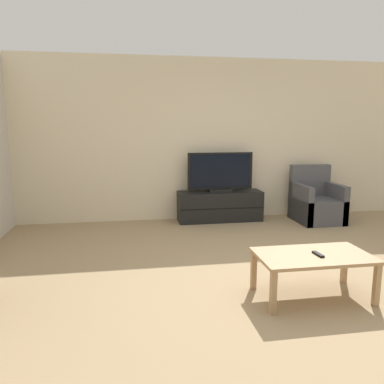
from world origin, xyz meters
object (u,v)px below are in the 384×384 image
Objects in this scene: coffee_table at (313,260)px; tv_stand at (220,206)px; remote at (318,254)px; tv at (220,173)px; armchair at (316,204)px.

tv_stand is at bearing 93.34° from coffee_table.
coffee_table is 0.07m from remote.
tv reaches higher than coffee_table.
remote reaches higher than coffee_table.
armchair is at bearing 58.41° from remote.
armchair is 3.02m from coffee_table.
tv reaches higher than remote.
armchair is at bearing -10.08° from tv_stand.
tv_stand is 2.99m from remote.
tv is (0.00, -0.00, 0.56)m from tv_stand.
tv is 1.18× the size of armchair.
armchair is 3.04m from remote.
tv_stand is 2.95m from coffee_table.
armchair is at bearing 61.93° from coffee_table.
coffee_table is at bearing -118.07° from armchair.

